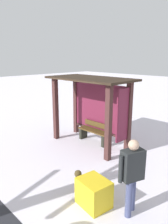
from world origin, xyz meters
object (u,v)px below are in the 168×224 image
(dog, at_px, (85,183))
(person_walking, at_px, (132,171))
(bus_shelter, at_px, (95,100))
(grit_bin, at_px, (94,193))
(bench_left_inside, at_px, (94,133))

(dog, bearing_deg, person_walking, 18.95)
(bus_shelter, distance_m, dog, 3.66)
(person_walking, xyz_separation_m, dog, (-1.01, -0.35, -0.57))
(bus_shelter, xyz_separation_m, person_walking, (3.15, -2.32, -0.72))
(person_walking, distance_m, dog, 1.21)
(dog, relative_size, grit_bin, 1.21)
(dog, xyz_separation_m, grit_bin, (0.30, -0.02, -0.11))
(grit_bin, bearing_deg, person_walking, 27.48)
(bus_shelter, bearing_deg, person_walking, -36.31)
(bus_shelter, xyz_separation_m, dog, (2.14, -2.67, -1.29))
(bus_shelter, relative_size, person_walking, 1.94)
(bench_left_inside, height_order, person_walking, person_walking)
(bus_shelter, distance_m, person_walking, 3.98)
(person_walking, xyz_separation_m, grit_bin, (-0.71, -0.37, -0.67))
(bench_left_inside, distance_m, dog, 3.55)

